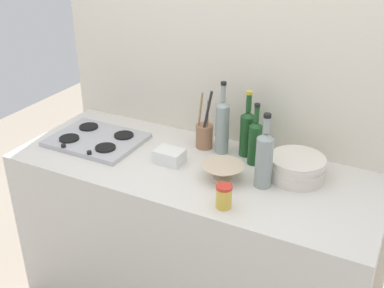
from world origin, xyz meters
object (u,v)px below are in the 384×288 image
wine_bottle_rightmost (222,126)px  condiment_jar_front (224,196)px  utensil_crock (204,135)px  stovetop_hob (97,139)px  mixing_bowl (223,171)px  plate_stack (297,168)px  wine_bottle_leftmost (255,141)px  wine_bottle_mid_left (264,158)px  butter_dish (170,156)px  wine_bottle_mid_right (247,132)px

wine_bottle_rightmost → condiment_jar_front: size_ratio=3.66×
wine_bottle_rightmost → utensil_crock: size_ratio=1.20×
stovetop_hob → mixing_bowl: 0.76m
plate_stack → condiment_jar_front: plate_stack is taller
wine_bottle_leftmost → wine_bottle_rightmost: bearing=169.3°
stovetop_hob → plate_stack: (1.05, 0.12, 0.04)m
wine_bottle_mid_left → utensil_crock: wine_bottle_mid_left is taller
mixing_bowl → butter_dish: (-0.30, 0.03, -0.01)m
wine_bottle_leftmost → wine_bottle_mid_left: bearing=-58.7°
wine_bottle_leftmost → wine_bottle_mid_right: size_ratio=0.92×
wine_bottle_mid_right → mixing_bowl: (-0.01, -0.28, -0.09)m
stovetop_hob → utensil_crock: utensil_crock is taller
stovetop_hob → plate_stack: 1.06m
plate_stack → wine_bottle_mid_right: 0.32m
wine_bottle_rightmost → mixing_bowl: bearing=-64.9°
stovetop_hob → wine_bottle_leftmost: bearing=11.1°
wine_bottle_mid_left → utensil_crock: size_ratio=1.11×
stovetop_hob → condiment_jar_front: condiment_jar_front is taller
wine_bottle_rightmost → mixing_bowl: wine_bottle_rightmost is taller
utensil_crock → condiment_jar_front: utensil_crock is taller
stovetop_hob → plate_stack: plate_stack is taller
plate_stack → wine_bottle_mid_left: (-0.12, -0.13, 0.09)m
wine_bottle_rightmost → utensil_crock: (-0.10, 0.01, -0.08)m
wine_bottle_mid_right → utensil_crock: 0.23m
wine_bottle_leftmost → wine_bottle_rightmost: 0.19m
wine_bottle_mid_right → plate_stack: bearing=-21.0°
butter_dish → condiment_jar_front: 0.46m
wine_bottle_leftmost → mixing_bowl: 0.24m
wine_bottle_mid_right → butter_dish: wine_bottle_mid_right is taller
stovetop_hob → utensil_crock: (0.54, 0.21, 0.06)m
butter_dish → mixing_bowl: bearing=-5.5°
plate_stack → wine_bottle_mid_right: (-0.29, 0.11, 0.07)m
plate_stack → wine_bottle_rightmost: bearing=169.2°
wine_bottle_mid_left → utensil_crock: (-0.40, 0.22, -0.07)m
wine_bottle_mid_left → utensil_crock: 0.46m
plate_stack → wine_bottle_mid_left: 0.20m
wine_bottle_mid_left → mixing_bowl: 0.21m
wine_bottle_leftmost → mixing_bowl: bearing=-109.4°
wine_bottle_mid_left → wine_bottle_mid_right: size_ratio=1.03×
wine_bottle_rightmost → butter_dish: 0.31m
wine_bottle_mid_left → wine_bottle_mid_right: 0.30m
mixing_bowl → wine_bottle_mid_right: bearing=88.6°
mixing_bowl → butter_dish: bearing=174.5°
stovetop_hob → condiment_jar_front: 0.89m
plate_stack → wine_bottle_mid_right: wine_bottle_mid_right is taller
utensil_crock → wine_bottle_mid_right: bearing=6.2°
stovetop_hob → wine_bottle_mid_left: wine_bottle_mid_left is taller
stovetop_hob → wine_bottle_mid_right: wine_bottle_mid_right is taller
wine_bottle_mid_right → butter_dish: bearing=-140.6°
wine_bottle_leftmost → utensil_crock: size_ratio=0.99×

